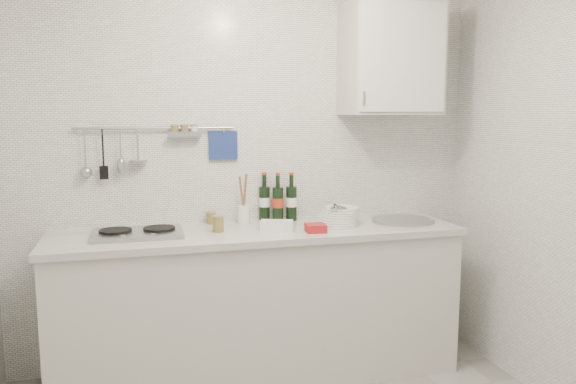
# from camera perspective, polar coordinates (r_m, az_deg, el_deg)

# --- Properties ---
(back_wall) EXTENTS (3.00, 0.02, 2.50)m
(back_wall) POSITION_cam_1_polar(r_m,az_deg,el_deg) (3.62, -4.09, 2.27)
(back_wall) COLOR silver
(back_wall) RESTS_ON floor
(counter) EXTENTS (2.44, 0.64, 0.96)m
(counter) POSITION_cam_1_polar(r_m,az_deg,el_deg) (3.51, -2.88, -11.59)
(counter) COLOR beige
(counter) RESTS_ON floor
(wall_rail) EXTENTS (0.98, 0.09, 0.34)m
(wall_rail) POSITION_cam_1_polar(r_m,az_deg,el_deg) (3.50, -13.65, 4.76)
(wall_rail) COLOR #93969B
(wall_rail) RESTS_ON back_wall
(wall_cabinet) EXTENTS (0.60, 0.38, 0.70)m
(wall_cabinet) POSITION_cam_1_polar(r_m,az_deg,el_deg) (3.73, 10.44, 13.10)
(wall_cabinet) COLOR beige
(wall_cabinet) RESTS_ON back_wall
(plate_stack_hob) EXTENTS (0.24, 0.24, 0.02)m
(plate_stack_hob) POSITION_cam_1_polar(r_m,az_deg,el_deg) (3.29, -15.43, -4.15)
(plate_stack_hob) COLOR #4F5EB3
(plate_stack_hob) RESTS_ON counter
(plate_stack_sink) EXTENTS (0.29, 0.27, 0.12)m
(plate_stack_sink) POSITION_cam_1_polar(r_m,az_deg,el_deg) (3.51, 5.19, -2.47)
(plate_stack_sink) COLOR white
(plate_stack_sink) RESTS_ON counter
(wine_bottles) EXTENTS (0.24, 0.13, 0.31)m
(wine_bottles) POSITION_cam_1_polar(r_m,az_deg,el_deg) (3.62, -1.03, -0.50)
(wine_bottles) COLOR black
(wine_bottles) RESTS_ON counter
(butter_dish) EXTENTS (0.21, 0.15, 0.06)m
(butter_dish) POSITION_cam_1_polar(r_m,az_deg,el_deg) (3.35, -1.16, -3.40)
(butter_dish) COLOR white
(butter_dish) RESTS_ON counter
(strawberry_punnet) EXTENTS (0.12, 0.12, 0.05)m
(strawberry_punnet) POSITION_cam_1_polar(r_m,az_deg,el_deg) (3.30, 2.82, -3.67)
(strawberry_punnet) COLOR red
(strawberry_punnet) RESTS_ON counter
(utensil_crock) EXTENTS (0.08, 0.08, 0.32)m
(utensil_crock) POSITION_cam_1_polar(r_m,az_deg,el_deg) (3.54, -4.53, -2.04)
(utensil_crock) COLOR white
(utensil_crock) RESTS_ON counter
(jar_a) EXTENTS (0.06, 0.06, 0.08)m
(jar_a) POSITION_cam_1_polar(r_m,az_deg,el_deg) (3.57, -7.82, -2.57)
(jar_a) COLOR olive
(jar_a) RESTS_ON counter
(jar_b) EXTENTS (0.06, 0.06, 0.07)m
(jar_b) POSITION_cam_1_polar(r_m,az_deg,el_deg) (3.72, 4.44, -2.13)
(jar_b) COLOR olive
(jar_b) RESTS_ON counter
(jar_c) EXTENTS (0.07, 0.07, 0.09)m
(jar_c) POSITION_cam_1_polar(r_m,az_deg,el_deg) (3.61, 5.27, -2.31)
(jar_c) COLOR olive
(jar_c) RESTS_ON counter
(jar_d) EXTENTS (0.07, 0.07, 0.10)m
(jar_d) POSITION_cam_1_polar(r_m,az_deg,el_deg) (3.31, -7.12, -3.19)
(jar_d) COLOR olive
(jar_d) RESTS_ON counter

